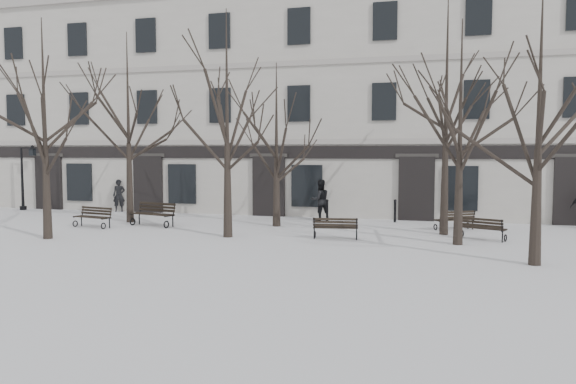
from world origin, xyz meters
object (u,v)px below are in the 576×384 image
at_px(bench_4, 455,219).
at_px(tree_2, 461,105).
at_px(bench_2, 481,228).
at_px(tree_1, 227,96).
at_px(bench_3, 154,213).
at_px(bench_0, 93,216).
at_px(tree_3, 540,91).
at_px(lamp_post, 26,173).
at_px(bench_1, 335,227).
at_px(tree_0, 44,102).

bearing_deg(bench_4, tree_2, 57.64).
bearing_deg(bench_2, tree_1, 34.12).
bearing_deg(bench_4, bench_2, 76.57).
height_order(tree_1, bench_3, tree_1).
bearing_deg(bench_0, bench_3, 37.00).
distance_m(tree_1, tree_3, 10.38).
bearing_deg(bench_0, bench_2, 14.65).
bearing_deg(bench_3, bench_0, -141.03).
bearing_deg(tree_3, lamp_post, 159.99).
height_order(tree_2, bench_1, tree_2).
xyz_separation_m(tree_3, bench_3, (-14.17, 4.60, -4.21)).
xyz_separation_m(tree_1, bench_0, (-6.34, 1.01, -4.69)).
distance_m(tree_1, tree_2, 8.12).
height_order(bench_0, bench_1, bench_0).
distance_m(tree_3, bench_3, 15.48).
bearing_deg(tree_2, bench_1, 179.01).
relative_size(tree_0, bench_2, 4.59).
bearing_deg(bench_2, bench_1, 36.36).
xyz_separation_m(tree_0, bench_4, (14.21, 6.13, -4.46)).
xyz_separation_m(bench_4, lamp_post, (-22.03, 2.10, 1.57)).
xyz_separation_m(tree_2, bench_3, (-12.23, 1.58, -4.14)).
bearing_deg(bench_4, bench_1, 7.90).
xyz_separation_m(bench_1, bench_4, (4.19, 3.55, 0.00)).
relative_size(tree_2, lamp_post, 2.15).
bearing_deg(tree_1, bench_2, 10.46).
bearing_deg(tree_1, tree_2, 3.14).
relative_size(tree_0, bench_0, 4.44).
xyz_separation_m(tree_2, lamp_post, (-22.04, 5.72, -2.67)).
xyz_separation_m(tree_3, bench_0, (-16.38, 3.57, -4.29)).
bearing_deg(tree_0, tree_1, 18.63).
distance_m(tree_1, bench_3, 6.51).
relative_size(tree_0, tree_1, 0.95).
distance_m(tree_1, bench_1, 6.14).
distance_m(bench_0, bench_3, 2.44).
relative_size(tree_0, bench_4, 4.82).
relative_size(tree_0, bench_1, 4.76).
bearing_deg(tree_2, bench_0, 177.78).
xyz_separation_m(bench_3, lamp_post, (-9.81, 4.14, 1.47)).
relative_size(tree_0, tree_3, 1.03).
height_order(bench_1, lamp_post, lamp_post).
height_order(tree_0, tree_1, tree_1).
distance_m(bench_3, bench_4, 12.39).
xyz_separation_m(tree_0, bench_3, (1.99, 4.09, -4.35)).
relative_size(tree_1, bench_0, 4.68).
height_order(tree_0, bench_1, tree_0).
distance_m(bench_3, lamp_post, 10.75).
bearing_deg(lamp_post, tree_3, -20.01).
bearing_deg(tree_0, tree_3, -1.80).
bearing_deg(tree_1, tree_0, -161.37).
bearing_deg(bench_2, lamp_post, 12.49).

